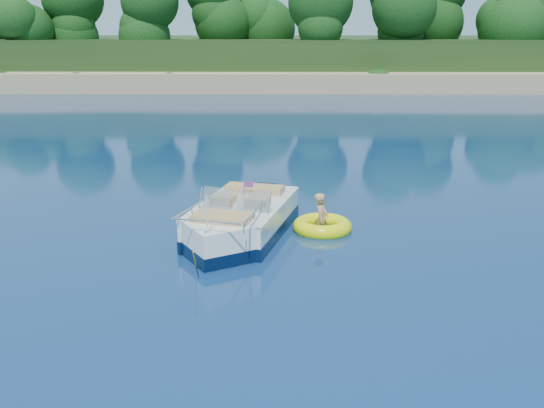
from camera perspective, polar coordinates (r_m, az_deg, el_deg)
The scene contains 6 objects.
ground at distance 14.24m, azimuth -5.30°, elevation -3.43°, with size 160.00×160.00×0.00m, color #092445.
shoreline at distance 77.23m, azimuth -0.28°, elevation 13.20°, with size 170.00×59.00×6.00m.
treeline at distance 54.39m, azimuth -0.73°, elevation 16.85°, with size 150.00×7.12×8.19m.
motorboat at distance 14.27m, azimuth -3.13°, elevation -1.87°, with size 2.73×5.26×1.78m.
tow_tube at distance 14.91m, azimuth 4.76°, elevation -2.11°, with size 1.77×1.77×0.38m.
boy at distance 14.94m, azimuth 4.69°, elevation -2.47°, with size 0.52×0.34×1.44m, color tan.
Camera 1 is at (1.51, -13.35, 4.72)m, focal length 40.00 mm.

